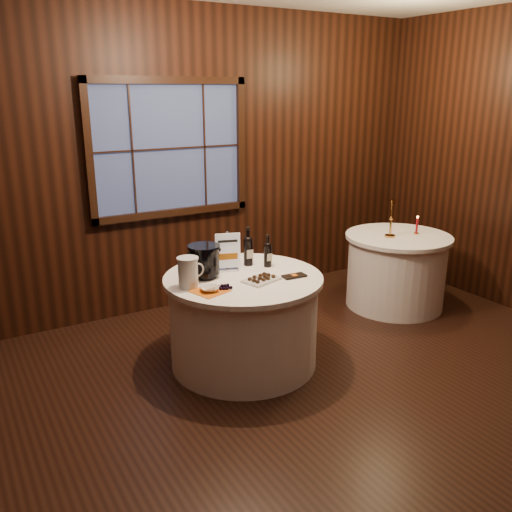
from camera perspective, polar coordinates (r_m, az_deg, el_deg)
ground at (r=3.93m, az=6.20°, el=-17.01°), size 6.00×6.00×0.00m
back_wall at (r=5.48m, az=-9.14°, el=10.04°), size 6.00×0.10×3.00m
main_table at (r=4.48m, az=-1.32°, el=-6.75°), size 1.28×1.28×0.77m
side_table at (r=5.85m, az=14.52°, el=-1.47°), size 1.08×1.08×0.77m
sign_stand at (r=4.44m, az=-2.96°, el=-0.16°), size 0.20×0.15×0.33m
port_bottle_left at (r=4.57m, az=-0.82°, el=0.78°), size 0.08×0.08×0.33m
port_bottle_right at (r=4.54m, az=1.25°, el=0.35°), size 0.07×0.07×0.28m
ice_bucket at (r=4.29m, az=-5.47°, el=-0.47°), size 0.26×0.26×0.26m
chocolate_plate at (r=4.22m, az=0.58°, el=-2.43°), size 0.32×0.26×0.04m
chocolate_box at (r=4.32m, az=4.05°, el=-2.12°), size 0.20×0.11×0.02m
grape_bunch at (r=4.07m, az=-3.33°, el=-3.20°), size 0.17×0.10×0.04m
glass_pitcher at (r=4.09m, az=-7.14°, el=-1.69°), size 0.22×0.16×0.23m
orange_napkin at (r=4.03m, az=-4.90°, el=-3.71°), size 0.29×0.29×0.00m
cracker_bowl at (r=4.02m, az=-4.91°, el=-3.45°), size 0.17×0.17×0.03m
brass_candlestick at (r=5.62m, az=14.01°, el=3.32°), size 0.11×0.11×0.38m
red_candle at (r=5.82m, az=16.57°, el=2.95°), size 0.05×0.05×0.19m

